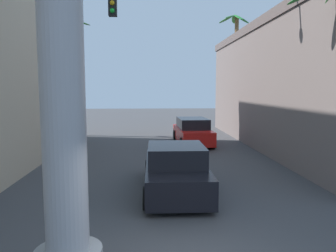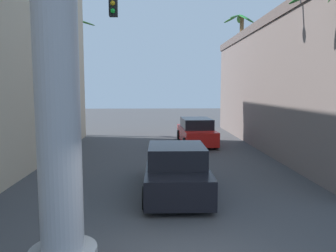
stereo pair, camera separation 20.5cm
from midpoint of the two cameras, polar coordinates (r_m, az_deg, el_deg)
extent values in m
plane|color=#424244|center=(15.59, -1.66, -5.80)|extent=(83.74, 83.74, 0.00)
cube|color=slate|center=(20.65, 23.77, 5.80)|extent=(7.33, 19.71, 6.55)
cube|color=#655651|center=(20.95, 24.22, 15.48)|extent=(7.48, 20.10, 0.50)
cylinder|color=#9E9EA3|center=(5.42, -19.33, 16.32)|extent=(0.68, 0.68, 8.50)
cylinder|color=#59595E|center=(14.36, 22.42, 8.35)|extent=(0.16, 0.16, 7.80)
cube|color=black|center=(10.39, -10.22, 20.19)|extent=(0.24, 0.24, 0.70)
sphere|color=yellow|center=(10.26, -10.31, 20.36)|extent=(0.14, 0.14, 0.14)
sphere|color=green|center=(10.21, -10.29, 19.17)|extent=(0.14, 0.14, 0.14)
cylinder|color=black|center=(12.45, -3.91, -7.42)|extent=(0.23, 0.64, 0.64)
cylinder|color=black|center=(12.54, 4.34, -7.32)|extent=(0.23, 0.64, 0.64)
cylinder|color=black|center=(9.20, -4.34, -12.43)|extent=(0.23, 0.64, 0.64)
cylinder|color=black|center=(9.33, 6.95, -12.20)|extent=(0.23, 0.64, 0.64)
cube|color=black|center=(10.77, 0.70, -8.28)|extent=(1.93, 4.85, 0.80)
cube|color=black|center=(10.26, 0.83, -5.00)|extent=(1.75, 2.05, 0.60)
cylinder|color=black|center=(21.46, 0.98, -1.58)|extent=(0.24, 0.65, 0.64)
cylinder|color=black|center=(21.73, 5.51, -1.51)|extent=(0.24, 0.65, 0.64)
cylinder|color=black|center=(18.22, 2.16, -3.00)|extent=(0.24, 0.65, 0.64)
cylinder|color=black|center=(18.53, 7.47, -2.89)|extent=(0.24, 0.65, 0.64)
cube|color=red|center=(19.93, 3.99, -1.51)|extent=(2.00, 4.78, 0.80)
cube|color=black|center=(19.85, 4.01, 0.50)|extent=(1.77, 2.65, 0.60)
cylinder|color=brown|center=(24.43, -16.53, 7.91)|extent=(0.44, 0.65, 8.12)
ellipsoid|color=#326C2D|center=(24.73, -15.41, 17.09)|extent=(1.54, 0.47, 0.55)
ellipsoid|color=#266D2D|center=(25.53, -16.55, 16.50)|extent=(0.58, 1.47, 0.82)
ellipsoid|color=#28612D|center=(25.46, -18.23, 16.41)|extent=(1.25, 1.22, 0.90)
ellipsoid|color=#2D782D|center=(24.54, -19.00, 16.99)|extent=(1.42, 1.19, 0.64)
ellipsoid|color=#27632D|center=(24.08, -17.31, 17.31)|extent=(0.68, 1.56, 0.58)
cylinder|color=brown|center=(15.42, -25.76, 10.48)|extent=(0.45, 0.63, 9.13)
cylinder|color=brown|center=(26.41, 11.50, 8.73)|extent=(0.41, 0.77, 8.88)
ellipsoid|color=#216D2D|center=(27.06, 12.55, 17.70)|extent=(1.17, 0.41, 0.73)
ellipsoid|color=#30792D|center=(27.56, 11.22, 17.71)|extent=(0.69, 1.30, 0.46)
ellipsoid|color=#2E6D2D|center=(27.16, 9.87, 17.84)|extent=(1.21, 1.00, 0.56)
ellipsoid|color=#275C2D|center=(26.40, 10.50, 18.22)|extent=(1.11, 1.16, 0.49)
ellipsoid|color=#20772D|center=(26.40, 11.93, 18.06)|extent=(0.69, 1.24, 0.66)
cylinder|color=gray|center=(20.02, -17.85, -2.08)|extent=(0.14, 0.14, 0.90)
cylinder|color=gray|center=(19.82, -17.86, -2.16)|extent=(0.14, 0.14, 0.90)
cylinder|color=#338C4C|center=(19.82, -17.93, -0.01)|extent=(0.41, 0.41, 0.58)
sphere|color=tan|center=(19.79, -17.97, 1.14)|extent=(0.22, 0.22, 0.22)
camera|label=1|loc=(0.10, -90.62, -0.07)|focal=35.00mm
camera|label=2|loc=(0.10, 89.38, 0.07)|focal=35.00mm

